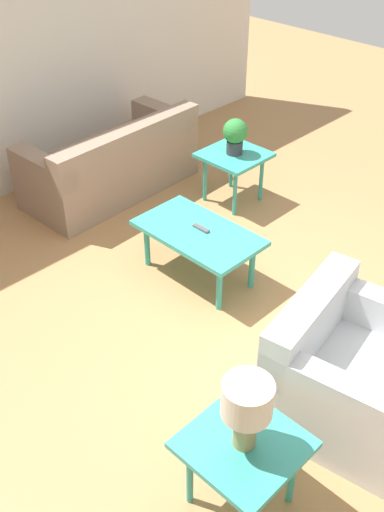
# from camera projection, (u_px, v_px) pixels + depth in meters

# --- Properties ---
(ground_plane) EXTENTS (14.00, 14.00, 0.00)m
(ground_plane) POSITION_uv_depth(u_px,v_px,m) (238.00, 316.00, 4.75)
(ground_plane) COLOR #A87A4C
(wall_right) EXTENTS (0.12, 7.20, 2.70)m
(wall_right) POSITION_uv_depth(u_px,v_px,m) (2.00, 59.00, 5.69)
(wall_right) COLOR silver
(wall_right) RESTS_ON ground_plane
(sofa) EXTENTS (0.90, 1.85, 0.79)m
(sofa) POSITION_uv_depth(u_px,v_px,m) (113.00, 165.00, 6.18)
(sofa) COLOR gray
(sofa) RESTS_ON ground_plane
(armchair) EXTENTS (1.07, 1.14, 0.82)m
(armchair) POSITION_uv_depth(u_px,v_px,m) (349.00, 374.00, 3.83)
(armchair) COLOR silver
(armchair) RESTS_ON ground_plane
(coffee_table) EXTENTS (1.05, 0.60, 0.46)m
(coffee_table) POSITION_uv_depth(u_px,v_px,m) (198.00, 236.00, 4.95)
(coffee_table) COLOR teal
(coffee_table) RESTS_ON ground_plane
(side_table_plant) EXTENTS (0.59, 0.59, 0.53)m
(side_table_plant) POSITION_uv_depth(u_px,v_px,m) (234.00, 160.00, 5.94)
(side_table_plant) COLOR teal
(side_table_plant) RESTS_ON ground_plane
(side_table_lamp) EXTENTS (0.59, 0.59, 0.53)m
(side_table_lamp) POSITION_uv_depth(u_px,v_px,m) (243.00, 451.00, 3.20)
(side_table_lamp) COLOR teal
(side_table_lamp) RESTS_ON ground_plane
(potted_plant) EXTENTS (0.24, 0.24, 0.36)m
(potted_plant) POSITION_uv_depth(u_px,v_px,m) (235.00, 134.00, 5.78)
(potted_plant) COLOR #333338
(potted_plant) RESTS_ON side_table_plant
(table_lamp) EXTENTS (0.27, 0.27, 0.44)m
(table_lamp) POSITION_uv_depth(u_px,v_px,m) (247.00, 405.00, 2.98)
(table_lamp) COLOR #997F4C
(table_lamp) RESTS_ON side_table_lamp
(remote_control) EXTENTS (0.16, 0.04, 0.02)m
(remote_control) POSITION_uv_depth(u_px,v_px,m) (201.00, 228.00, 4.93)
(remote_control) COLOR #4C4C51
(remote_control) RESTS_ON coffee_table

